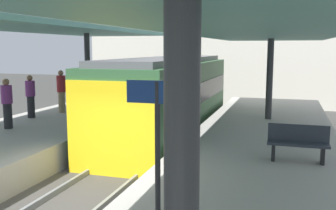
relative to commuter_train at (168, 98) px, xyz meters
The scene contains 11 objects.
track_ballast 7.30m from the commuter_train, 90.00° to the right, with size 3.20×28.00×0.20m, color #423F3D.
rail_near_side 7.30m from the commuter_train, 95.78° to the right, with size 0.08×28.00×0.14m, color slate.
rail_far_side 7.30m from the commuter_train, 84.22° to the right, with size 0.08×28.00×0.14m, color slate.
commuter_train is the anchor object (origin of this frame).
canopy_right 7.25m from the commuter_train, 56.40° to the right, with size 4.18×21.00×3.17m.
platform_bench 6.87m from the commuter_train, 46.30° to the right, with size 1.40×0.41×0.86m.
platform_sign 9.77m from the commuter_train, 73.73° to the right, with size 0.90×0.08×2.21m.
passenger_near_bench 4.52m from the commuter_train, behind, with size 0.36×0.36×1.76m.
passenger_mid_platform 5.83m from the commuter_train, 139.15° to the right, with size 0.36×0.36×1.66m.
passenger_far_end 5.29m from the commuter_train, 159.60° to the right, with size 0.36×0.36×1.64m.
station_building_backdrop 13.43m from the commuter_train, 87.88° to the left, with size 18.00×6.00×11.00m, color beige.
Camera 1 is at (4.45, -7.30, 3.65)m, focal length 41.60 mm.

